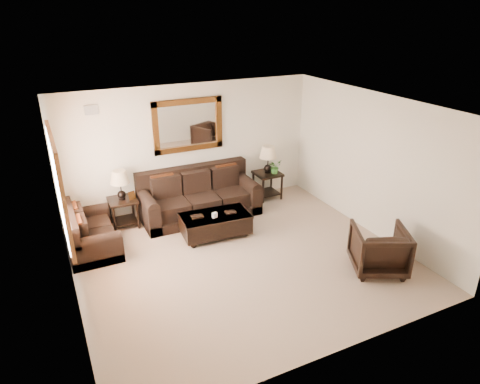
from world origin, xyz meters
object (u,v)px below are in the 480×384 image
sofa (199,199)px  coffee_table (215,223)px  armchair (379,247)px  loveseat (89,234)px  end_table_left (121,191)px  end_table_right (268,164)px

sofa → coffee_table: (-0.04, -1.00, -0.08)m
sofa → coffee_table: sofa is taller
sofa → armchair: (1.96, -3.28, 0.07)m
loveseat → coffee_table: size_ratio=1.07×
sofa → loveseat: sofa is taller
sofa → end_table_left: end_table_left is taller
loveseat → coffee_table: 2.33m
sofa → end_table_right: (1.75, 0.16, 0.45)m
loveseat → end_table_left: 1.11m
end_table_right → loveseat: bearing=-171.2°
end_table_left → armchair: 4.92m
sofa → armchair: sofa is taller
sofa → end_table_right: end_table_right is taller
armchair → end_table_right: bearing=-60.4°
end_table_left → armchair: size_ratio=1.38×
loveseat → armchair: 5.11m
sofa → end_table_right: bearing=5.1°
sofa → end_table_left: bearing=173.8°
end_table_right → armchair: end_table_right is taller
end_table_left → coffee_table: (1.50, -1.17, -0.50)m
coffee_table → loveseat: bearing=171.2°
coffee_table → sofa: bearing=91.9°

